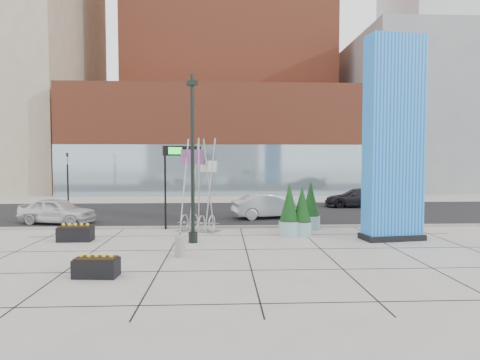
{
  "coord_description": "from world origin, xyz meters",
  "views": [
    {
      "loc": [
        0.06,
        -16.77,
        3.61
      ],
      "look_at": [
        0.89,
        2.0,
        2.62
      ],
      "focal_mm": 30.0,
      "sensor_mm": 36.0,
      "label": 1
    }
  ],
  "objects_px": {
    "blue_pylon": "(393,142)",
    "concrete_bollard": "(180,247)",
    "lamp_post": "(193,175)",
    "overhead_street_sign": "(179,158)",
    "public_art_sculpture": "(198,207)",
    "car_silver_mid": "(269,206)",
    "car_white_west": "(57,211)"
  },
  "relations": [
    {
      "from": "car_silver_mid",
      "to": "overhead_street_sign",
      "type": "bearing_deg",
      "value": 112.68
    },
    {
      "from": "overhead_street_sign",
      "to": "blue_pylon",
      "type": "bearing_deg",
      "value": -39.74
    },
    {
      "from": "blue_pylon",
      "to": "lamp_post",
      "type": "distance_m",
      "value": 8.98
    },
    {
      "from": "lamp_post",
      "to": "public_art_sculpture",
      "type": "xyz_separation_m",
      "value": [
        0.08,
        2.55,
        -1.72
      ]
    },
    {
      "from": "lamp_post",
      "to": "public_art_sculpture",
      "type": "relative_size",
      "value": 1.55
    },
    {
      "from": "overhead_street_sign",
      "to": "car_silver_mid",
      "type": "relative_size",
      "value": 0.95
    },
    {
      "from": "lamp_post",
      "to": "car_white_west",
      "type": "height_order",
      "value": "lamp_post"
    },
    {
      "from": "concrete_bollard",
      "to": "overhead_street_sign",
      "type": "height_order",
      "value": "overhead_street_sign"
    },
    {
      "from": "concrete_bollard",
      "to": "car_silver_mid",
      "type": "xyz_separation_m",
      "value": [
        4.43,
        9.48,
        0.36
      ]
    },
    {
      "from": "lamp_post",
      "to": "car_white_west",
      "type": "distance_m",
      "value": 9.81
    },
    {
      "from": "public_art_sculpture",
      "to": "concrete_bollard",
      "type": "height_order",
      "value": "public_art_sculpture"
    },
    {
      "from": "concrete_bollard",
      "to": "overhead_street_sign",
      "type": "relative_size",
      "value": 0.18
    },
    {
      "from": "public_art_sculpture",
      "to": "concrete_bollard",
      "type": "distance_m",
      "value": 5.16
    },
    {
      "from": "blue_pylon",
      "to": "concrete_bollard",
      "type": "distance_m",
      "value": 10.37
    },
    {
      "from": "car_white_west",
      "to": "lamp_post",
      "type": "bearing_deg",
      "value": -110.58
    },
    {
      "from": "overhead_street_sign",
      "to": "car_white_west",
      "type": "distance_m",
      "value": 7.86
    },
    {
      "from": "lamp_post",
      "to": "car_silver_mid",
      "type": "height_order",
      "value": "lamp_post"
    },
    {
      "from": "blue_pylon",
      "to": "car_silver_mid",
      "type": "distance_m",
      "value": 8.93
    },
    {
      "from": "blue_pylon",
      "to": "car_white_west",
      "type": "relative_size",
      "value": 2.14
    },
    {
      "from": "blue_pylon",
      "to": "overhead_street_sign",
      "type": "relative_size",
      "value": 2.1
    },
    {
      "from": "lamp_post",
      "to": "overhead_street_sign",
      "type": "xyz_separation_m",
      "value": [
        -0.92,
        3.35,
        0.74
      ]
    },
    {
      "from": "blue_pylon",
      "to": "public_art_sculpture",
      "type": "bearing_deg",
      "value": 157.22
    },
    {
      "from": "blue_pylon",
      "to": "concrete_bollard",
      "type": "bearing_deg",
      "value": -171.22
    },
    {
      "from": "public_art_sculpture",
      "to": "car_white_west",
      "type": "height_order",
      "value": "public_art_sculpture"
    },
    {
      "from": "lamp_post",
      "to": "public_art_sculpture",
      "type": "height_order",
      "value": "lamp_post"
    },
    {
      "from": "blue_pylon",
      "to": "public_art_sculpture",
      "type": "relative_size",
      "value": 1.94
    },
    {
      "from": "lamp_post",
      "to": "overhead_street_sign",
      "type": "relative_size",
      "value": 1.68
    },
    {
      "from": "public_art_sculpture",
      "to": "car_white_west",
      "type": "xyz_separation_m",
      "value": [
        -8.0,
        2.8,
        -0.5
      ]
    },
    {
      "from": "concrete_bollard",
      "to": "car_white_west",
      "type": "xyz_separation_m",
      "value": [
        -7.63,
        7.88,
        0.34
      ]
    },
    {
      "from": "public_art_sculpture",
      "to": "car_white_west",
      "type": "relative_size",
      "value": 1.1
    },
    {
      "from": "lamp_post",
      "to": "blue_pylon",
      "type": "bearing_deg",
      "value": 1.81
    },
    {
      "from": "car_white_west",
      "to": "overhead_street_sign",
      "type": "bearing_deg",
      "value": -92.48
    }
  ]
}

